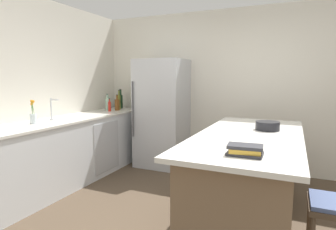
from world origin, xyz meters
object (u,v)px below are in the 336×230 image
(sink_faucet, at_px, (52,109))
(mixing_bowl, at_px, (267,126))
(refrigerator, at_px, (162,113))
(gin_bottle, at_px, (108,104))
(wine_bottle, at_px, (121,101))
(whiskey_bottle, at_px, (117,104))
(syrup_bottle, at_px, (119,103))
(cookbook_stack, at_px, (245,150))
(olive_oil_bottle, at_px, (119,102))
(hot_sauce_bottle, at_px, (110,106))
(flower_vase, at_px, (33,116))
(kitchen_island, at_px, (248,178))
(bar_stool, at_px, (336,218))

(sink_faucet, distance_m, mixing_bowl, 2.74)
(refrigerator, height_order, gin_bottle, refrigerator)
(refrigerator, relative_size, wine_bottle, 5.02)
(whiskey_bottle, height_order, gin_bottle, gin_bottle)
(syrup_bottle, relative_size, cookbook_stack, 1.01)
(syrup_bottle, bearing_deg, olive_oil_bottle, -51.90)
(syrup_bottle, distance_m, mixing_bowl, 2.91)
(hot_sauce_bottle, distance_m, mixing_bowl, 2.72)
(mixing_bowl, bearing_deg, flower_vase, -164.73)
(kitchen_island, distance_m, refrigerator, 2.20)
(wine_bottle, height_order, whiskey_bottle, wine_bottle)
(flower_vase, height_order, mixing_bowl, flower_vase)
(whiskey_bottle, bearing_deg, kitchen_island, -26.99)
(flower_vase, height_order, gin_bottle, flower_vase)
(wine_bottle, height_order, cookbook_stack, wine_bottle)
(gin_bottle, bearing_deg, wine_bottle, 88.30)
(bar_stool, bearing_deg, syrup_bottle, 146.17)
(olive_oil_bottle, xyz_separation_m, gin_bottle, (-0.10, -0.20, -0.03))
(bar_stool, distance_m, syrup_bottle, 3.94)
(bar_stool, distance_m, olive_oil_bottle, 3.84)
(bar_stool, relative_size, whiskey_bottle, 2.40)
(olive_oil_bottle, xyz_separation_m, hot_sauce_bottle, (0.00, -0.29, -0.05))
(flower_vase, xyz_separation_m, hot_sauce_bottle, (0.08, 1.48, -0.01))
(sink_faucet, bearing_deg, wine_bottle, 90.11)
(cookbook_stack, bearing_deg, syrup_bottle, 139.43)
(kitchen_island, xyz_separation_m, bar_stool, (0.70, -0.74, 0.07))
(hot_sauce_bottle, bearing_deg, whiskey_bottle, 80.88)
(wine_bottle, distance_m, gin_bottle, 0.39)
(syrup_bottle, bearing_deg, mixing_bowl, -22.61)
(kitchen_island, height_order, gin_bottle, gin_bottle)
(sink_faucet, bearing_deg, kitchen_island, 2.37)
(kitchen_island, height_order, whiskey_bottle, whiskey_bottle)
(kitchen_island, xyz_separation_m, refrigerator, (-1.64, 1.40, 0.43))
(bar_stool, relative_size, flower_vase, 2.21)
(flower_vase, distance_m, gin_bottle, 1.57)
(wine_bottle, bearing_deg, sink_faucet, -89.89)
(cookbook_stack, height_order, mixing_bowl, mixing_bowl)
(wine_bottle, xyz_separation_m, gin_bottle, (-0.01, -0.39, -0.03))
(mixing_bowl, bearing_deg, refrigerator, 148.89)
(bar_stool, distance_m, cookbook_stack, 0.76)
(mixing_bowl, bearing_deg, wine_bottle, 155.80)
(sink_faucet, bearing_deg, refrigerator, 58.55)
(whiskey_bottle, distance_m, hot_sauce_bottle, 0.19)
(whiskey_bottle, relative_size, mixing_bowl, 1.08)
(refrigerator, bearing_deg, sink_faucet, -121.45)
(refrigerator, bearing_deg, flower_vase, -116.63)
(refrigerator, xyz_separation_m, olive_oil_bottle, (-0.83, -0.05, 0.17))
(sink_faucet, distance_m, cookbook_stack, 2.74)
(hot_sauce_bottle, bearing_deg, refrigerator, 21.89)
(flower_vase, height_order, whiskey_bottle, flower_vase)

